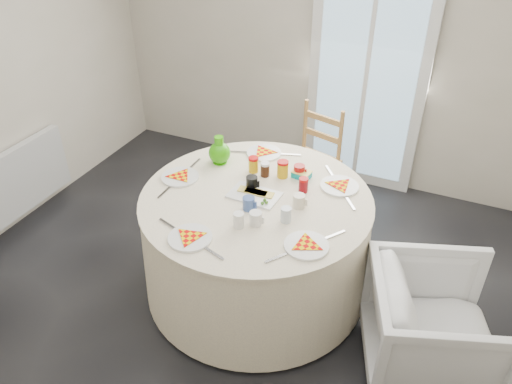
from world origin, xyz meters
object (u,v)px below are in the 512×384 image
at_px(table, 256,244).
at_px(green_pitcher, 219,149).
at_px(radiator, 18,181).
at_px(armchair, 436,320).
at_px(wooden_chair, 309,160).

bearing_deg(table, green_pitcher, 144.71).
xyz_separation_m(radiator, green_pitcher, (1.66, 0.37, 0.49)).
relative_size(radiator, table, 0.66).
xyz_separation_m(radiator, armchair, (3.27, -0.12, 0.01)).
bearing_deg(green_pitcher, radiator, -165.87).
bearing_deg(armchair, green_pitcher, 53.88).
height_order(table, armchair, table).
height_order(wooden_chair, armchair, wooden_chair).
height_order(wooden_chair, green_pitcher, green_pitcher).
bearing_deg(armchair, radiator, 68.64).
bearing_deg(wooden_chair, armchair, -30.66).
relative_size(radiator, armchair, 1.36).
xyz_separation_m(radiator, wooden_chair, (2.07, 1.14, 0.09)).
bearing_deg(armchair, wooden_chair, 24.18).
bearing_deg(radiator, armchair, -2.16).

